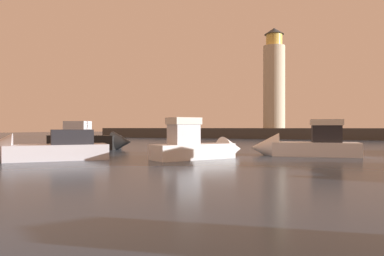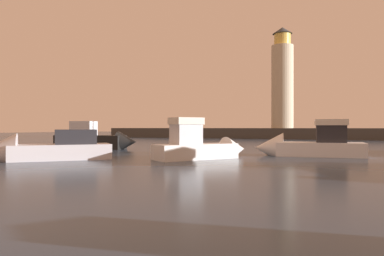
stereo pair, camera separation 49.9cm
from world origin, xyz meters
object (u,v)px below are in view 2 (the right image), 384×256
(motorboat_5, at_px, (40,150))
(lighthouse, at_px, (282,80))
(motorboat_1, at_px, (98,140))
(motorboat_4, at_px, (205,146))
(motorboat_3, at_px, (303,145))

(motorboat_5, bearing_deg, lighthouse, 83.09)
(motorboat_1, height_order, motorboat_4, motorboat_4)
(motorboat_4, distance_m, motorboat_5, 9.99)
(lighthouse, xyz_separation_m, motorboat_4, (2.83, -42.41, -9.30))
(motorboat_1, bearing_deg, motorboat_4, -22.97)
(lighthouse, relative_size, motorboat_1, 2.20)
(motorboat_3, relative_size, motorboat_5, 1.08)
(lighthouse, bearing_deg, motorboat_4, -86.18)
(motorboat_3, bearing_deg, motorboat_4, -139.13)
(lighthouse, distance_m, motorboat_5, 48.77)
(motorboat_3, xyz_separation_m, motorboat_5, (-13.99, -9.75, -0.11))
(motorboat_5, bearing_deg, motorboat_1, 111.18)
(motorboat_4, bearing_deg, motorboat_5, -149.37)
(lighthouse, distance_m, motorboat_3, 39.74)
(lighthouse, relative_size, motorboat_4, 2.71)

